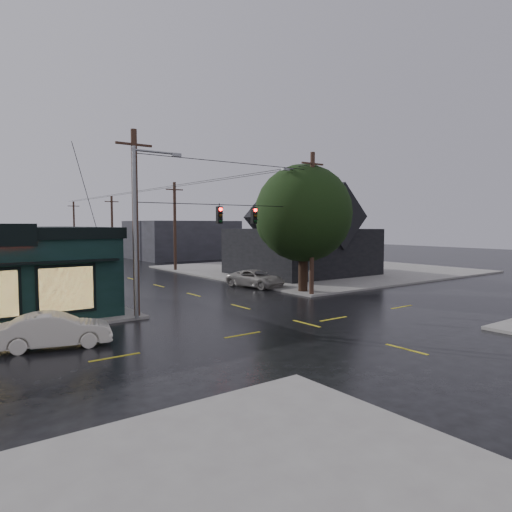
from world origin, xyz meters
TOP-DOWN VIEW (x-y plane):
  - ground_plane at (0.00, 0.00)m, footprint 160.00×160.00m
  - sidewalk_ne at (20.00, 20.00)m, footprint 28.00×28.00m
  - ne_building at (15.00, 17.00)m, footprint 12.60×11.60m
  - corner_tree at (7.00, 7.95)m, footprint 7.19×7.19m
  - utility_pole_nw at (-6.50, 6.50)m, footprint 2.00×0.32m
  - utility_pole_ne at (6.50, 6.50)m, footprint 2.00×0.32m
  - utility_pole_far_a at (6.50, 28.00)m, footprint 2.00×0.32m
  - utility_pole_far_b at (6.50, 48.00)m, footprint 2.00×0.32m
  - utility_pole_far_c at (6.50, 68.00)m, footprint 2.00×0.32m
  - span_signal_assembly at (0.10, 6.50)m, footprint 13.00×0.48m
  - streetlight_nw at (-6.80, 5.80)m, footprint 5.40×0.30m
  - streetlight_ne at (7.00, 7.20)m, footprint 5.40×0.30m
  - bg_building_east at (16.00, 45.00)m, footprint 14.00×12.00m
  - sedan_cream at (-11.49, 2.85)m, footprint 4.67×2.54m
  - suv_silver at (6.00, 12.51)m, footprint 3.42×5.43m

SIDE VIEW (x-z plane):
  - ground_plane at x=0.00m, z-range 0.00..0.00m
  - utility_pole_nw at x=-6.50m, z-range -5.08..5.08m
  - utility_pole_ne at x=6.50m, z-range -5.08..5.08m
  - utility_pole_far_a at x=6.50m, z-range -4.83..4.83m
  - utility_pole_far_b at x=6.50m, z-range -4.58..4.58m
  - utility_pole_far_c at x=6.50m, z-range -4.58..4.58m
  - streetlight_nw at x=-6.80m, z-range -4.58..4.58m
  - streetlight_ne at x=7.00m, z-range -4.58..4.58m
  - sidewalk_ne at x=20.00m, z-range 0.00..0.15m
  - suv_silver at x=6.00m, z-range 0.00..1.40m
  - sedan_cream at x=-11.49m, z-range 0.00..1.46m
  - bg_building_east at x=16.00m, z-range 0.00..5.60m
  - ne_building at x=15.00m, z-range 0.09..8.85m
  - span_signal_assembly at x=0.10m, z-range 5.08..6.31m
  - corner_tree at x=7.00m, z-range 1.22..10.60m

